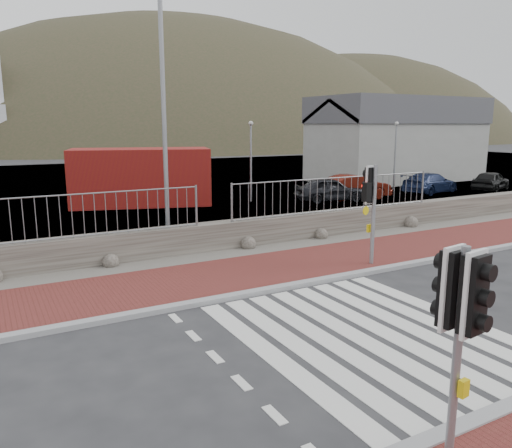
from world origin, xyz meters
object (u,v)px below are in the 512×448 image
car_b (355,187)px  car_c (430,183)px  traffic_signal_far (374,194)px  car_e (491,181)px  shipping_container (141,177)px  streetlight (168,107)px  car_a (330,189)px  traffic_signal_near (461,310)px

car_b → car_c: size_ratio=0.97×
traffic_signal_far → car_c: (13.48, 10.12, -1.48)m
car_b → car_e: bearing=-92.1°
shipping_container → car_c: shipping_container is taller
traffic_signal_far → streetlight: bearing=-59.1°
streetlight → traffic_signal_far: bearing=-35.5°
car_a → traffic_signal_near: bearing=158.3°
car_a → car_c: bearing=-80.7°
streetlight → shipping_container: streetlight is taller
traffic_signal_far → car_e: 19.80m
shipping_container → traffic_signal_near: bearing=-79.6°
car_c → car_e: (4.05, -1.03, 0.00)m
car_c → car_a: bearing=75.5°
streetlight → car_e: (21.78, 4.55, -3.88)m
traffic_signal_far → streetlight: streetlight is taller
traffic_signal_near → shipping_container: shipping_container is taller
car_a → shipping_container: bearing=78.8°
streetlight → car_c: 19.00m
streetlight → car_b: 14.23m
traffic_signal_near → traffic_signal_far: 8.38m
traffic_signal_far → car_b: size_ratio=0.72×
traffic_signal_near → car_a: (11.25, 17.23, -1.28)m
car_a → car_b: (1.71, 0.05, 0.03)m
traffic_signal_far → car_e: (17.53, 9.09, -1.47)m
traffic_signal_far → car_a: 12.29m
traffic_signal_far → shipping_container: 14.31m
streetlight → car_e: 22.59m
car_b → car_e: (9.41, -1.35, -0.05)m
streetlight → car_e: bearing=23.2°
shipping_container → car_e: (20.00, -5.00, -0.79)m
car_a → traffic_signal_far: bearing=159.7°
traffic_signal_far → car_c: traffic_signal_far is taller
streetlight → car_c: (17.74, 5.58, -3.88)m
car_a → car_e: size_ratio=1.04×
traffic_signal_far → car_b: 13.30m
car_a → car_e: (11.12, -1.30, -0.03)m
traffic_signal_near → car_e: traffic_signal_near is taller
car_a → car_c: (7.08, -0.27, -0.03)m
car_e → car_a: bearing=64.0°
traffic_signal_near → traffic_signal_far: (4.85, 6.84, 0.17)m
streetlight → car_a: bearing=40.1°
traffic_signal_far → shipping_container: traffic_signal_far is taller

